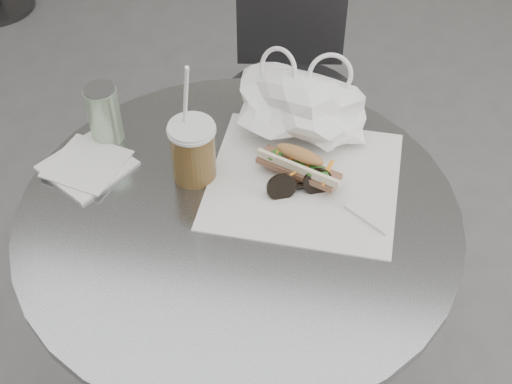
% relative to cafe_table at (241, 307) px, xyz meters
% --- Properties ---
extents(cafe_table, '(0.76, 0.76, 0.74)m').
position_rel_cafe_table_xyz_m(cafe_table, '(0.00, 0.00, 0.00)').
color(cafe_table, slate).
rests_on(cafe_table, ground).
extents(chair_far, '(0.37, 0.40, 0.71)m').
position_rel_cafe_table_xyz_m(chair_far, '(-0.02, 0.72, -0.15)').
color(chair_far, '#2F2F32').
rests_on(chair_far, ground).
extents(sandwich_paper, '(0.33, 0.31, 0.00)m').
position_rel_cafe_table_xyz_m(sandwich_paper, '(0.10, 0.10, 0.28)').
color(sandwich_paper, white).
rests_on(sandwich_paper, cafe_table).
extents(banh_mi, '(0.20, 0.13, 0.06)m').
position_rel_cafe_table_xyz_m(banh_mi, '(0.09, 0.10, 0.31)').
color(banh_mi, '#B37743').
rests_on(banh_mi, sandwich_paper).
extents(iced_coffee, '(0.08, 0.08, 0.24)m').
position_rel_cafe_table_xyz_m(iced_coffee, '(-0.10, 0.08, 0.33)').
color(iced_coffee, brown).
rests_on(iced_coffee, cafe_table).
extents(sunglasses, '(0.11, 0.07, 0.05)m').
position_rel_cafe_table_xyz_m(sunglasses, '(0.09, 0.06, 0.29)').
color(sunglasses, black).
rests_on(sunglasses, cafe_table).
extents(plastic_bag, '(0.26, 0.22, 0.12)m').
position_rel_cafe_table_xyz_m(plastic_bag, '(0.07, 0.23, 0.33)').
color(plastic_bag, white).
rests_on(plastic_bag, cafe_table).
extents(napkin_stack, '(0.19, 0.19, 0.01)m').
position_rel_cafe_table_xyz_m(napkin_stack, '(-0.29, 0.06, 0.28)').
color(napkin_stack, white).
rests_on(napkin_stack, cafe_table).
extents(drink_can, '(0.06, 0.06, 0.12)m').
position_rel_cafe_table_xyz_m(drink_can, '(-0.28, 0.14, 0.33)').
color(drink_can, '#598A50').
rests_on(drink_can, cafe_table).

